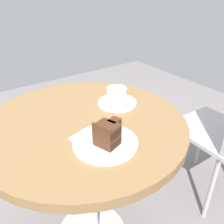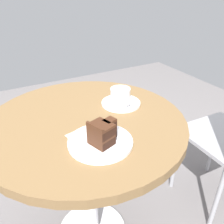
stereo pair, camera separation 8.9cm
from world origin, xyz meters
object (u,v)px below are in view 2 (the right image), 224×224
object	(u,v)px
cake_plate	(100,142)
fork	(115,137)
saucer	(121,103)
teaspoon	(117,106)
napkin	(92,138)
coffee_cup	(121,95)
cake_slice	(102,133)

from	to	relation	value
cake_plate	fork	distance (m)	0.05
saucer	cake_plate	world-z (taller)	cake_plate
teaspoon	cake_plate	xyz separation A→B (m)	(0.19, -0.17, -0.01)
teaspoon	napkin	world-z (taller)	teaspoon
coffee_cup	teaspoon	world-z (taller)	coffee_cup
saucer	teaspoon	bearing A→B (deg)	-53.28
fork	napkin	distance (m)	0.08
fork	napkin	xyz separation A→B (m)	(-0.05, -0.06, -0.01)
cake_plate	fork	bearing A→B (deg)	77.52
cake_plate	cake_slice	distance (m)	0.05
saucer	napkin	xyz separation A→B (m)	(0.18, -0.22, -0.00)
teaspoon	cake_slice	xyz separation A→B (m)	(0.20, -0.17, 0.04)
coffee_cup	teaspoon	xyz separation A→B (m)	(0.03, -0.03, -0.03)
cake_slice	teaspoon	bearing A→B (deg)	140.03
cake_plate	napkin	distance (m)	0.04
cake_plate	napkin	size ratio (longest dim) A/B	1.26
cake_slice	napkin	distance (m)	0.07
teaspoon	cake_plate	size ratio (longest dim) A/B	0.39
saucer	fork	size ratio (longest dim) A/B	1.28
coffee_cup	cake_plate	distance (m)	0.30
saucer	fork	bearing A→B (deg)	-34.86
cake_slice	coffee_cup	bearing A→B (deg)	138.43
cake_plate	fork	xyz separation A→B (m)	(0.01, 0.05, 0.01)
cake_slice	fork	distance (m)	0.06
saucer	teaspoon	distance (m)	0.04
saucer	cake_plate	xyz separation A→B (m)	(0.21, -0.21, 0.00)
saucer	teaspoon	size ratio (longest dim) A/B	1.98
napkin	teaspoon	bearing A→B (deg)	129.32
teaspoon	napkin	xyz separation A→B (m)	(0.15, -0.18, -0.01)
saucer	teaspoon	xyz separation A→B (m)	(0.03, -0.04, 0.01)
saucer	napkin	size ratio (longest dim) A/B	0.99
teaspoon	fork	distance (m)	0.23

